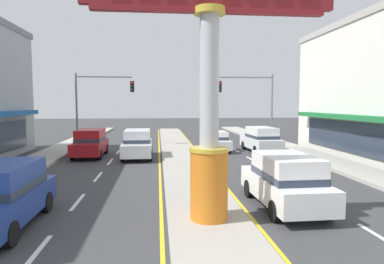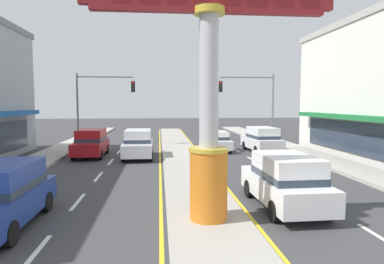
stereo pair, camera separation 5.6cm
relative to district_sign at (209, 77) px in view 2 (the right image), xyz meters
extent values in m
cube|color=#A39E93|center=(0.00, 11.57, -4.41)|extent=(2.55, 52.00, 0.14)
cube|color=#ADA89E|center=(-9.10, 9.57, -4.39)|extent=(2.44, 60.00, 0.18)
cube|color=#ADA89E|center=(9.10, 9.57, -4.39)|extent=(2.44, 60.00, 0.18)
cube|color=silver|center=(-4.58, -1.63, -4.47)|extent=(0.14, 2.20, 0.01)
cube|color=silver|center=(-4.58, 2.77, -4.47)|extent=(0.14, 2.20, 0.01)
cube|color=silver|center=(-4.58, 7.17, -4.47)|extent=(0.14, 2.20, 0.01)
cube|color=silver|center=(-4.58, 11.57, -4.47)|extent=(0.14, 2.20, 0.01)
cube|color=silver|center=(-4.58, 15.97, -4.47)|extent=(0.14, 2.20, 0.01)
cube|color=silver|center=(-4.58, 20.37, -4.47)|extent=(0.14, 2.20, 0.01)
cube|color=silver|center=(-4.58, 24.77, -4.47)|extent=(0.14, 2.20, 0.01)
cube|color=silver|center=(4.58, -1.63, -4.47)|extent=(0.14, 2.20, 0.01)
cube|color=silver|center=(4.58, 2.77, -4.47)|extent=(0.14, 2.20, 0.01)
cube|color=silver|center=(4.58, 7.17, -4.47)|extent=(0.14, 2.20, 0.01)
cube|color=silver|center=(4.58, 11.57, -4.47)|extent=(0.14, 2.20, 0.01)
cube|color=silver|center=(4.58, 15.97, -4.47)|extent=(0.14, 2.20, 0.01)
cube|color=silver|center=(4.58, 20.37, -4.47)|extent=(0.14, 2.20, 0.01)
cube|color=silver|center=(4.58, 24.77, -4.47)|extent=(0.14, 2.20, 0.01)
cube|color=yellow|center=(-1.46, 11.57, -4.47)|extent=(0.12, 52.00, 0.01)
cube|color=yellow|center=(1.46, 11.57, -4.47)|extent=(0.12, 52.00, 0.01)
cylinder|color=orange|center=(0.00, 0.00, -3.29)|extent=(1.16, 1.16, 2.11)
cylinder|color=gold|center=(0.00, 0.00, -2.17)|extent=(1.22, 1.22, 0.12)
cylinder|color=#B7B7BC|center=(0.00, 0.00, -0.10)|extent=(0.58, 0.58, 4.26)
cylinder|color=gold|center=(0.00, 0.00, 1.93)|extent=(0.93, 0.93, 0.20)
cube|color=maroon|center=(0.00, 0.00, 1.95)|extent=(6.90, 0.29, 0.16)
cylinder|color=slate|center=(-8.28, 19.10, -1.38)|extent=(0.16, 0.16, 6.20)
cylinder|color=slate|center=(-5.97, 19.10, 1.42)|extent=(4.62, 0.12, 0.12)
cube|color=black|center=(-3.66, 18.94, 0.61)|extent=(0.32, 0.24, 0.92)
sphere|color=red|center=(-3.66, 18.80, 0.91)|extent=(0.17, 0.17, 0.17)
sphere|color=black|center=(-3.66, 18.80, 0.61)|extent=(0.17, 0.17, 0.17)
sphere|color=black|center=(-3.66, 18.80, 0.31)|extent=(0.17, 0.17, 0.17)
cylinder|color=slate|center=(8.28, 18.46, -1.38)|extent=(0.16, 0.16, 6.20)
cylinder|color=slate|center=(5.97, 18.46, 1.42)|extent=(4.62, 0.12, 0.12)
cube|color=black|center=(3.66, 18.30, 0.61)|extent=(0.32, 0.24, 0.92)
sphere|color=red|center=(3.66, 18.16, 0.91)|extent=(0.17, 0.17, 0.17)
sphere|color=black|center=(3.66, 18.16, 0.61)|extent=(0.17, 0.17, 0.17)
sphere|color=black|center=(3.66, 18.16, 0.31)|extent=(0.17, 0.17, 0.17)
cube|color=white|center=(6.23, 14.88, -3.78)|extent=(2.14, 4.69, 0.80)
cube|color=white|center=(6.24, 14.70, -2.98)|extent=(1.82, 2.93, 0.80)
cube|color=#283342|center=(6.24, 14.70, -3.26)|extent=(1.86, 2.97, 0.24)
cylinder|color=black|center=(5.28, 16.26, -4.14)|extent=(0.25, 0.69, 0.68)
cylinder|color=black|center=(7.03, 16.35, -4.14)|extent=(0.25, 0.69, 0.68)
cylinder|color=black|center=(5.43, 13.41, -4.14)|extent=(0.25, 0.69, 0.68)
cylinder|color=black|center=(7.17, 13.50, -4.14)|extent=(0.25, 0.69, 0.68)
cube|color=white|center=(2.93, 1.38, -3.78)|extent=(2.00, 4.64, 0.80)
cube|color=white|center=(2.93, 1.19, -2.98)|extent=(1.73, 2.89, 0.80)
cube|color=#283342|center=(2.93, 1.19, -3.26)|extent=(1.77, 2.92, 0.24)
cylinder|color=black|center=(2.02, 2.78, -4.14)|extent=(0.23, 0.68, 0.68)
cylinder|color=black|center=(3.77, 2.82, -4.14)|extent=(0.23, 0.68, 0.68)
cylinder|color=black|center=(2.08, -0.07, -4.14)|extent=(0.23, 0.68, 0.68)
cylinder|color=black|center=(3.83, -0.03, -4.14)|extent=(0.23, 0.68, 0.68)
cube|color=white|center=(2.93, 15.86, -3.88)|extent=(1.80, 4.32, 0.66)
cube|color=white|center=(2.93, 15.69, -3.25)|extent=(1.57, 2.17, 0.60)
cube|color=#283342|center=(2.93, 15.69, -3.43)|extent=(1.61, 2.19, 0.24)
cylinder|color=black|center=(2.10, 17.19, -4.17)|extent=(0.23, 0.62, 0.62)
cylinder|color=black|center=(3.72, 17.20, -4.17)|extent=(0.23, 0.62, 0.62)
cylinder|color=black|center=(2.13, 14.52, -4.17)|extent=(0.23, 0.62, 0.62)
cylinder|color=black|center=(3.75, 14.54, -4.17)|extent=(0.23, 0.62, 0.62)
cube|color=silver|center=(-2.93, 12.90, -3.78)|extent=(1.94, 4.61, 0.80)
cube|color=silver|center=(-2.93, 13.08, -2.98)|extent=(1.69, 2.87, 0.80)
cube|color=#283342|center=(-2.93, 13.08, -3.26)|extent=(1.73, 2.89, 0.24)
cylinder|color=black|center=(-2.04, 11.48, -4.14)|extent=(0.23, 0.68, 0.68)
cylinder|color=black|center=(-3.79, 11.47, -4.14)|extent=(0.23, 0.68, 0.68)
cylinder|color=black|center=(-2.06, 14.33, -4.14)|extent=(0.23, 0.68, 0.68)
cylinder|color=black|center=(-3.81, 14.32, -4.14)|extent=(0.23, 0.68, 0.68)
cube|color=navy|center=(-6.23, 0.22, -3.78)|extent=(1.92, 4.61, 0.80)
cube|color=navy|center=(-6.23, 0.41, -2.98)|extent=(1.69, 2.86, 0.80)
cube|color=#283342|center=(-6.23, 0.41, -3.26)|extent=(1.72, 2.89, 0.24)
cylinder|color=black|center=(-5.36, -1.21, -4.14)|extent=(0.22, 0.68, 0.68)
cylinder|color=black|center=(-5.35, 1.65, -4.14)|extent=(0.22, 0.68, 0.68)
cube|color=maroon|center=(-6.23, 13.83, -3.78)|extent=(1.92, 4.61, 0.80)
cube|color=maroon|center=(-6.23, 14.01, -2.98)|extent=(1.69, 2.86, 0.80)
cube|color=#283342|center=(-6.23, 14.01, -3.26)|extent=(1.72, 2.89, 0.24)
cylinder|color=black|center=(-5.35, 12.41, -4.14)|extent=(0.22, 0.68, 0.68)
cylinder|color=black|center=(-7.09, 12.40, -4.14)|extent=(0.22, 0.68, 0.68)
cylinder|color=black|center=(-5.36, 15.26, -4.14)|extent=(0.22, 0.68, 0.68)
cylinder|color=black|center=(-7.11, 15.25, -4.14)|extent=(0.22, 0.68, 0.68)
camera|label=1|loc=(-1.55, -10.15, -0.76)|focal=31.84mm
camera|label=2|loc=(-1.49, -10.16, -0.76)|focal=31.84mm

